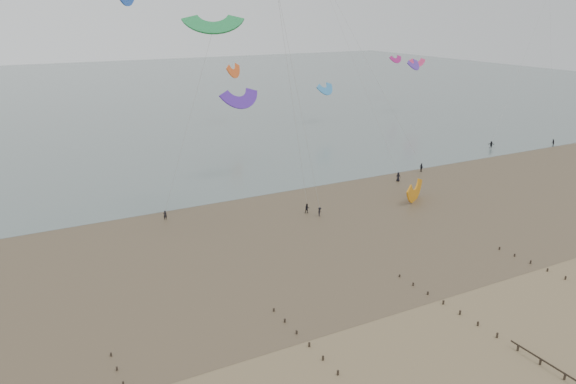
% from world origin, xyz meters
% --- Properties ---
extents(ground, '(500.00, 500.00, 0.00)m').
position_xyz_m(ground, '(0.00, 0.00, 0.00)').
color(ground, brown).
rests_on(ground, ground).
extents(sea_and_shore, '(500.00, 665.00, 0.03)m').
position_xyz_m(sea_and_shore, '(-4.08, 34.40, 0.01)').
color(sea_and_shore, '#475654').
rests_on(sea_and_shore, ground).
extents(kitesurfer_lead, '(0.68, 0.59, 1.58)m').
position_xyz_m(kitesurfer_lead, '(-16.27, 46.29, 0.79)').
color(kitesurfer_lead, black).
rests_on(kitesurfer_lead, ground).
extents(kitesurfers, '(140.97, 21.91, 1.86)m').
position_xyz_m(kitesurfers, '(37.59, 47.22, 0.87)').
color(kitesurfers, black).
rests_on(kitesurfers, ground).
extents(grounded_kite, '(8.87, 8.39, 3.87)m').
position_xyz_m(grounded_kite, '(25.67, 34.42, 0.00)').
color(grounded_kite, orange).
rests_on(grounded_kite, ground).
extents(kites_airborne, '(251.14, 116.37, 43.79)m').
position_xyz_m(kites_airborne, '(-22.69, 92.06, 22.65)').
color(kites_airborne, blue).
rests_on(kites_airborne, ground).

